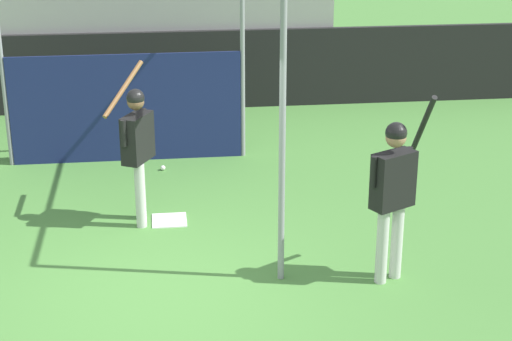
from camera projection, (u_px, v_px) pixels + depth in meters
The scene contains 8 objects.
ground_plane at pixel (162, 292), 9.21m from camera, with size 60.00×60.00×0.00m, color #477F38.
outfield_wall at pixel (155, 71), 15.31m from camera, with size 24.00×0.12×1.42m.
bleacher_section at pixel (153, 22), 16.26m from camera, with size 6.50×2.40×2.70m.
batting_cage at pixel (123, 84), 11.94m from camera, with size 3.57×4.12×3.17m.
home_plate at pixel (169, 220), 10.95m from camera, with size 0.44×0.44×0.02m.
player_batter at pixel (137, 143), 10.54m from camera, with size 0.64×1.01×1.95m.
player_waiting at pixel (394, 186), 9.09m from camera, with size 0.67×0.66×2.13m.
baseball at pixel (163, 168), 12.64m from camera, with size 0.07×0.07×0.07m.
Camera 1 is at (0.05, -8.20, 4.51)m, focal length 60.00 mm.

